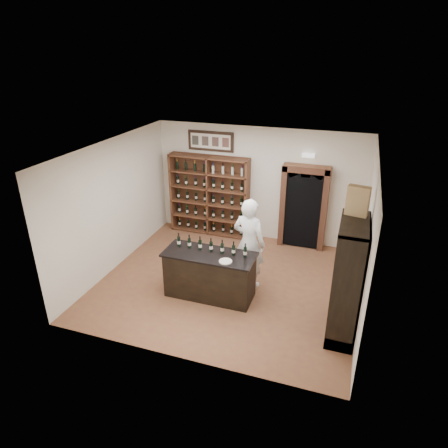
{
  "coord_description": "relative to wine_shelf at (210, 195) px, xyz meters",
  "views": [
    {
      "loc": [
        2.37,
        -7.21,
        4.87
      ],
      "look_at": [
        -0.19,
        0.3,
        1.27
      ],
      "focal_mm": 32.0,
      "sensor_mm": 36.0,
      "label": 1
    }
  ],
  "objects": [
    {
      "name": "floor",
      "position": [
        1.3,
        -2.33,
        -1.1
      ],
      "size": [
        5.5,
        5.5,
        0.0
      ],
      "primitive_type": "plane",
      "color": "brown",
      "rests_on": "ground"
    },
    {
      "name": "ceiling",
      "position": [
        1.3,
        -2.33,
        1.9
      ],
      "size": [
        5.5,
        5.5,
        0.0
      ],
      "primitive_type": "plane",
      "rotation": [
        3.14,
        0.0,
        0.0
      ],
      "color": "white",
      "rests_on": "wall_back"
    },
    {
      "name": "wall_back",
      "position": [
        1.3,
        0.17,
        0.4
      ],
      "size": [
        5.5,
        0.04,
        3.0
      ],
      "primitive_type": "cube",
      "color": "silver",
      "rests_on": "ground"
    },
    {
      "name": "wall_left",
      "position": [
        -1.45,
        -2.33,
        0.4
      ],
      "size": [
        0.04,
        5.0,
        3.0
      ],
      "primitive_type": "cube",
      "color": "silver",
      "rests_on": "ground"
    },
    {
      "name": "wall_right",
      "position": [
        4.05,
        -2.33,
        0.4
      ],
      "size": [
        0.04,
        5.0,
        3.0
      ],
      "primitive_type": "cube",
      "color": "silver",
      "rests_on": "ground"
    },
    {
      "name": "wine_shelf",
      "position": [
        0.0,
        0.0,
        0.0
      ],
      "size": [
        2.2,
        0.38,
        2.2
      ],
      "color": "brown",
      "rests_on": "ground"
    },
    {
      "name": "framed_picture",
      "position": [
        0.0,
        0.14,
        1.45
      ],
      "size": [
        1.25,
        0.04,
        0.52
      ],
      "primitive_type": "cube",
      "color": "black",
      "rests_on": "wall_back"
    },
    {
      "name": "arched_doorway",
      "position": [
        2.55,
        -0.0,
        0.04
      ],
      "size": [
        1.17,
        0.35,
        2.17
      ],
      "color": "black",
      "rests_on": "ground"
    },
    {
      "name": "emergency_light",
      "position": [
        2.55,
        0.09,
        1.3
      ],
      "size": [
        0.3,
        0.1,
        0.1
      ],
      "primitive_type": "cube",
      "color": "white",
      "rests_on": "wall_back"
    },
    {
      "name": "tasting_counter",
      "position": [
        1.1,
        -2.93,
        -0.61
      ],
      "size": [
        1.88,
        0.78,
        1.0
      ],
      "color": "black",
      "rests_on": "ground"
    },
    {
      "name": "counter_bottle_0",
      "position": [
        0.38,
        -2.83,
        0.01
      ],
      "size": [
        0.07,
        0.07,
        0.3
      ],
      "color": "black",
      "rests_on": "tasting_counter"
    },
    {
      "name": "counter_bottle_1",
      "position": [
        0.62,
        -2.83,
        0.01
      ],
      "size": [
        0.07,
        0.07,
        0.3
      ],
      "color": "black",
      "rests_on": "tasting_counter"
    },
    {
      "name": "counter_bottle_2",
      "position": [
        0.86,
        -2.83,
        0.01
      ],
      "size": [
        0.07,
        0.07,
        0.3
      ],
      "color": "black",
      "rests_on": "tasting_counter"
    },
    {
      "name": "counter_bottle_3",
      "position": [
        1.1,
        -2.83,
        0.01
      ],
      "size": [
        0.07,
        0.07,
        0.3
      ],
      "color": "black",
      "rests_on": "tasting_counter"
    },
    {
      "name": "counter_bottle_4",
      "position": [
        1.34,
        -2.83,
        0.01
      ],
      "size": [
        0.07,
        0.07,
        0.3
      ],
      "color": "black",
      "rests_on": "tasting_counter"
    },
    {
      "name": "counter_bottle_5",
      "position": [
        1.58,
        -2.83,
        0.01
      ],
      "size": [
        0.07,
        0.07,
        0.3
      ],
      "color": "black",
      "rests_on": "tasting_counter"
    },
    {
      "name": "counter_bottle_6",
      "position": [
        1.82,
        -2.83,
        0.01
      ],
      "size": [
        0.07,
        0.07,
        0.3
      ],
      "color": "black",
      "rests_on": "tasting_counter"
    },
    {
      "name": "side_cabinet",
      "position": [
        3.82,
        -3.23,
        -0.35
      ],
      "size": [
        0.48,
        1.2,
        2.2
      ],
      "color": "black",
      "rests_on": "ground"
    },
    {
      "name": "shopkeeper",
      "position": [
        1.74,
        -2.25,
        -0.09
      ],
      "size": [
        0.82,
        0.62,
        2.01
      ],
      "primitive_type": "imported",
      "rotation": [
        0.0,
        0.0,
        2.93
      ],
      "color": "white",
      "rests_on": "ground"
    },
    {
      "name": "plate",
      "position": [
        1.52,
        -3.14,
        -0.09
      ],
      "size": [
        0.26,
        0.26,
        0.02
      ],
      "primitive_type": "cylinder",
      "color": "silver",
      "rests_on": "tasting_counter"
    },
    {
      "name": "wine_crate",
      "position": [
        3.78,
        -2.9,
        1.36
      ],
      "size": [
        0.39,
        0.22,
        0.52
      ],
      "primitive_type": "cube",
      "rotation": [
        0.0,
        0.0,
        -0.19
      ],
      "color": "tan",
      "rests_on": "side_cabinet"
    }
  ]
}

